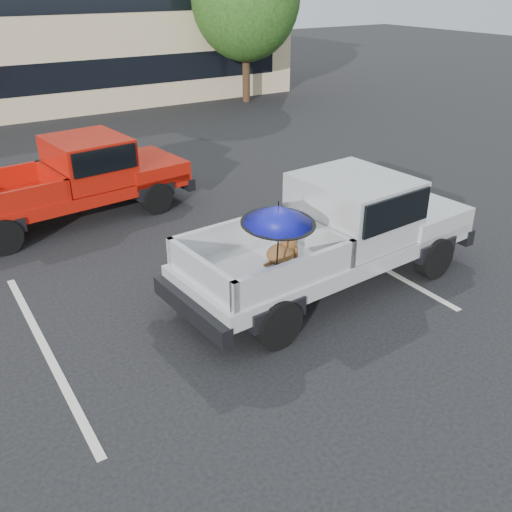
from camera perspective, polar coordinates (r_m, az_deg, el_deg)
name	(u,v)px	position (r m, az deg, el deg)	size (l,w,h in m)	color
ground	(292,354)	(8.39, 3.66, -9.72)	(90.00, 90.00, 0.00)	black
stripe_left	(46,350)	(8.99, -20.26, -8.81)	(0.12, 5.00, 0.01)	silver
stripe_right	(357,254)	(11.38, 10.09, 0.23)	(0.12, 5.00, 0.01)	silver
motel_building	(40,21)	(27.17, -20.80, 21.11)	(20.40, 8.40, 6.30)	tan
silver_pickup	(343,226)	(9.92, 8.67, 2.97)	(5.83, 2.45, 2.06)	black
red_pickup	(83,174)	(13.29, -16.89, 7.82)	(5.54, 2.46, 1.77)	black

